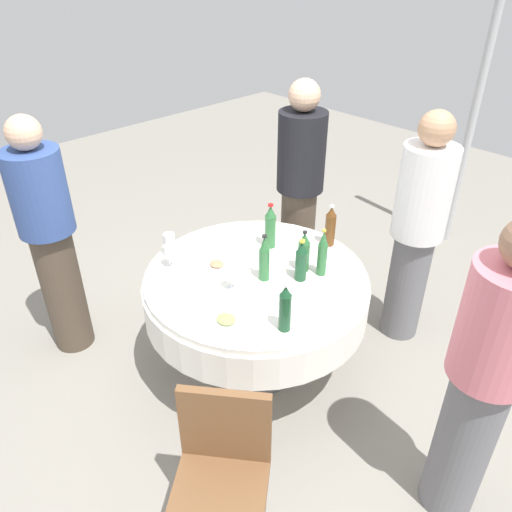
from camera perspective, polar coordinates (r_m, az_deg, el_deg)
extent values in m
plane|color=gray|center=(3.48, 0.00, -12.13)|extent=(10.00, 10.00, 0.00)
cylinder|color=white|center=(3.02, 0.00, -2.35)|extent=(1.33, 1.33, 0.04)
cylinder|color=white|center=(3.10, 0.00, -4.32)|extent=(1.36, 1.36, 0.22)
cylinder|color=slate|center=(3.32, 0.00, -9.17)|extent=(0.14, 0.14, 0.48)
cylinder|color=slate|center=(3.47, 0.00, -11.95)|extent=(0.56, 0.56, 0.03)
cylinder|color=#2D6B38|center=(2.91, 0.90, -1.00)|extent=(0.06, 0.06, 0.20)
cone|color=#2D6B38|center=(2.84, 0.92, 1.38)|extent=(0.06, 0.06, 0.09)
cylinder|color=black|center=(2.81, 0.93, 2.23)|extent=(0.03, 0.03, 0.01)
cylinder|color=#2D6B38|center=(3.22, 1.62, 2.79)|extent=(0.07, 0.07, 0.22)
cone|color=#2D6B38|center=(3.15, 1.66, 5.10)|extent=(0.06, 0.06, 0.07)
cylinder|color=red|center=(3.13, 1.67, 5.77)|extent=(0.03, 0.03, 0.01)
cylinder|color=#2D6B38|center=(2.98, 7.45, -0.37)|extent=(0.06, 0.06, 0.20)
cone|color=#2D6B38|center=(2.91, 7.65, 2.03)|extent=(0.05, 0.05, 0.09)
cylinder|color=gold|center=(2.88, 7.72, 2.87)|extent=(0.02, 0.02, 0.01)
cylinder|color=#593314|center=(3.28, 8.35, 2.92)|extent=(0.07, 0.07, 0.21)
cone|color=#593314|center=(3.22, 8.54, 5.01)|extent=(0.06, 0.06, 0.06)
cylinder|color=silver|center=(3.20, 8.59, 5.56)|extent=(0.03, 0.03, 0.01)
cylinder|color=#194728|center=(2.93, 5.08, -1.10)|extent=(0.07, 0.07, 0.18)
cone|color=#194728|center=(2.86, 5.20, 1.00)|extent=(0.06, 0.06, 0.07)
cylinder|color=gold|center=(2.84, 5.24, 1.68)|extent=(0.03, 0.03, 0.01)
cylinder|color=#194728|center=(2.55, 3.28, -6.37)|extent=(0.06, 0.06, 0.21)
cone|color=#194728|center=(2.47, 3.38, -3.92)|extent=(0.06, 0.06, 0.06)
cylinder|color=silver|center=(2.45, 3.40, -3.29)|extent=(0.03, 0.03, 0.01)
cylinder|color=#2D6B38|center=(3.01, 5.38, -0.06)|extent=(0.07, 0.07, 0.19)
cone|color=#2D6B38|center=(2.94, 5.51, 2.03)|extent=(0.06, 0.06, 0.07)
cylinder|color=black|center=(2.92, 5.55, 2.69)|extent=(0.03, 0.03, 0.01)
cylinder|color=white|center=(3.12, -9.65, -1.10)|extent=(0.06, 0.06, 0.00)
cylinder|color=white|center=(3.11, -9.70, -0.60)|extent=(0.01, 0.01, 0.06)
cylinder|color=white|center=(3.07, -9.82, 0.50)|extent=(0.06, 0.06, 0.08)
cylinder|color=white|center=(2.89, -2.79, -3.64)|extent=(0.06, 0.06, 0.00)
cylinder|color=white|center=(2.87, -2.80, -3.11)|extent=(0.01, 0.01, 0.06)
cylinder|color=white|center=(2.84, -2.84, -2.01)|extent=(0.07, 0.07, 0.07)
cylinder|color=gold|center=(2.85, -2.83, -2.35)|extent=(0.06, 0.06, 0.03)
cylinder|color=white|center=(3.23, -9.60, 0.14)|extent=(0.06, 0.06, 0.00)
cylinder|color=white|center=(3.21, -9.67, 0.81)|extent=(0.01, 0.01, 0.08)
cylinder|color=white|center=(3.17, -9.79, 1.95)|extent=(0.07, 0.07, 0.06)
cylinder|color=gold|center=(3.18, -9.76, 1.68)|extent=(0.06, 0.06, 0.03)
cylinder|color=white|center=(3.07, -4.44, -1.18)|extent=(0.20, 0.20, 0.02)
ellipsoid|color=tan|center=(3.06, -4.45, -0.90)|extent=(0.09, 0.08, 0.02)
cylinder|color=white|center=(2.65, -3.38, -7.44)|extent=(0.24, 0.24, 0.02)
ellipsoid|color=#8C9E59|center=(2.64, -3.39, -7.14)|extent=(0.11, 0.10, 0.02)
cube|color=silver|center=(3.30, 4.24, 1.26)|extent=(0.18, 0.03, 0.00)
cube|color=silver|center=(2.88, -7.31, -4.00)|extent=(0.18, 0.04, 0.00)
cube|color=silver|center=(3.42, 0.53, 2.61)|extent=(0.16, 0.10, 0.00)
cylinder|color=#4C3F33|center=(3.93, 4.66, 1.72)|extent=(0.26, 0.26, 0.89)
cylinder|color=black|center=(3.62, 5.17, 11.64)|extent=(0.34, 0.34, 0.56)
sphere|color=#D8AD8C|center=(3.50, 5.49, 17.62)|extent=(0.22, 0.22, 0.22)
cylinder|color=slate|center=(2.69, 22.31, -18.82)|extent=(0.26, 0.26, 0.89)
cylinder|color=#D8727F|center=(2.22, 26.07, -6.96)|extent=(0.34, 0.34, 0.53)
cylinder|color=#4C3F33|center=(3.61, -20.93, -3.55)|extent=(0.26, 0.26, 0.90)
cylinder|color=#334C8C|center=(3.27, -23.33, 6.64)|extent=(0.34, 0.34, 0.52)
sphere|color=#D8AD8C|center=(3.14, -24.77, 12.54)|extent=(0.20, 0.20, 0.20)
cylinder|color=slate|center=(3.66, 16.60, -3.09)|extent=(0.26, 0.26, 0.80)
cylinder|color=white|center=(3.32, 18.46, 6.81)|extent=(0.34, 0.34, 0.60)
sphere|color=tan|center=(3.17, 19.74, 13.41)|extent=(0.22, 0.22, 0.22)
cube|color=brown|center=(2.36, -4.17, -25.22)|extent=(0.56, 0.56, 0.04)
cube|color=brown|center=(2.29, -3.50, -18.64)|extent=(0.34, 0.28, 0.42)
cylinder|color=gray|center=(2.68, -7.13, -24.36)|extent=(0.03, 0.03, 0.43)
cylinder|color=gray|center=(2.64, 0.83, -25.31)|extent=(0.03, 0.03, 0.43)
cylinder|color=#B2B5B7|center=(4.68, 23.62, 15.63)|extent=(0.07, 0.07, 2.59)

